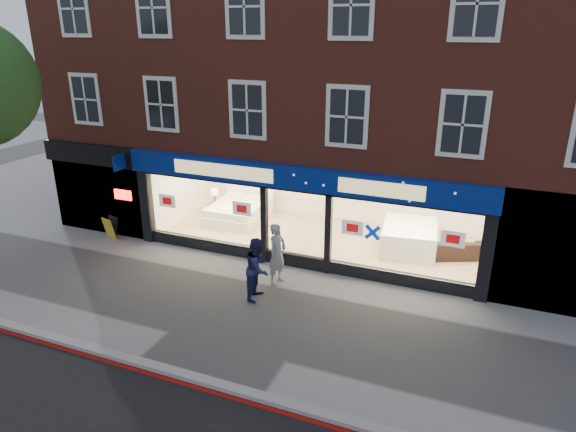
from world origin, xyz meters
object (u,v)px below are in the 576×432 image
Objects in this scene: sofa at (456,248)px; a_board at (111,228)px; display_bed at (239,210)px; pedestrian_blue at (258,268)px; mattress_stack at (409,238)px; pedestrian_grey at (277,254)px.

sofa is 11.82m from a_board.
display_bed is 5.89m from pedestrian_blue.
display_bed is at bearing 56.88° from a_board.
mattress_stack is 3.03× the size of a_board.
mattress_stack is at bearing 30.68° from a_board.
pedestrian_blue is (-0.15, -0.98, -0.04)m from pedestrian_grey.
mattress_stack is 10.37m from a_board.
sofa is (1.50, -0.01, -0.13)m from mattress_stack.
a_board is at bearing -139.83° from display_bed.
pedestrian_grey is (-4.69, -3.61, 0.53)m from sofa.
a_board is (-11.50, -2.74, -0.01)m from sofa.
sofa is at bearing -39.55° from pedestrian_grey.
pedestrian_blue is (3.17, -4.95, 0.42)m from display_bed.
mattress_stack is 1.33× the size of pedestrian_blue.
a_board is at bearing 70.45° from pedestrian_blue.
mattress_stack is at bearing -40.00° from pedestrian_blue.
a_board is (-3.49, -3.10, -0.08)m from display_bed.
display_bed is 3.08× the size of a_board.
pedestrian_grey is (6.81, -0.87, 0.53)m from a_board.
mattress_stack is 4.84m from pedestrian_grey.
pedestrian_grey is at bearing -131.42° from mattress_stack.
display_bed is 8.02m from sofa.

